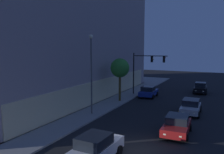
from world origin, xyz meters
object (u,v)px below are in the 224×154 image
(car_blue, at_px, (148,92))
(traffic_light_far_corner, at_px, (146,65))
(street_lamp_sidewalk, at_px, (91,65))
(car_silver, at_px, (191,107))
(modern_building, at_px, (28,28))
(car_white, at_px, (96,148))
(car_red, at_px, (177,125))
(sidewalk_tree, at_px, (120,68))
(car_black, at_px, (200,88))

(car_blue, bearing_deg, traffic_light_far_corner, 38.11)
(street_lamp_sidewalk, relative_size, car_silver, 2.06)
(modern_building, distance_m, car_white, 27.53)
(car_silver, relative_size, car_blue, 1.02)
(traffic_light_far_corner, xyz_separation_m, car_white, (-21.65, -3.57, -3.76))
(modern_building, distance_m, street_lamp_sidewalk, 17.13)
(car_red, relative_size, car_silver, 1.05)
(car_red, bearing_deg, street_lamp_sidewalk, 78.50)
(street_lamp_sidewalk, xyz_separation_m, car_white, (-9.04, -5.66, -4.54))
(car_blue, bearing_deg, sidewalk_tree, 151.00)
(street_lamp_sidewalk, height_order, car_white, street_lamp_sidewalk)
(sidewalk_tree, bearing_deg, car_black, -39.04)
(traffic_light_far_corner, height_order, car_silver, traffic_light_far_corner)
(car_white, distance_m, car_silver, 14.54)
(modern_building, bearing_deg, car_blue, -73.63)
(street_lamp_sidewalk, bearing_deg, traffic_light_far_corner, -9.39)
(traffic_light_far_corner, bearing_deg, car_red, -153.17)
(street_lamp_sidewalk, bearing_deg, car_white, -147.95)
(car_red, bearing_deg, car_silver, -1.99)
(car_red, bearing_deg, traffic_light_far_corner, 26.83)
(modern_building, height_order, street_lamp_sidewalk, modern_building)
(modern_building, bearing_deg, sidewalk_tree, -87.67)
(street_lamp_sidewalk, bearing_deg, car_silver, -62.95)
(car_red, xyz_separation_m, car_silver, (6.86, -0.24, 0.04))
(car_white, xyz_separation_m, car_silver, (13.98, -4.01, -0.06))
(modern_building, relative_size, car_red, 8.36)
(street_lamp_sidewalk, relative_size, car_black, 2.00)
(car_silver, bearing_deg, traffic_light_far_corner, 44.69)
(sidewalk_tree, distance_m, car_white, 17.31)
(street_lamp_sidewalk, xyz_separation_m, car_blue, (11.65, -2.83, -4.62))
(street_lamp_sidewalk, distance_m, car_white, 11.59)
(traffic_light_far_corner, relative_size, car_black, 1.48)
(modern_building, bearing_deg, car_black, -64.07)
(car_white, bearing_deg, street_lamp_sidewalk, 32.05)
(car_silver, bearing_deg, modern_building, 86.71)
(modern_building, height_order, sidewalk_tree, modern_building)
(modern_building, relative_size, sidewalk_tree, 6.34)
(car_blue, bearing_deg, street_lamp_sidewalk, 166.33)
(traffic_light_far_corner, bearing_deg, car_white, -170.63)
(car_red, relative_size, car_black, 1.02)
(traffic_light_far_corner, distance_m, car_blue, 4.03)
(modern_building, distance_m, traffic_light_far_corner, 19.17)
(sidewalk_tree, height_order, car_black, sidewalk_tree)
(car_silver, xyz_separation_m, car_black, (13.39, 0.23, -0.00))
(car_white, distance_m, car_blue, 20.88)
(car_black, bearing_deg, car_blue, 135.29)
(street_lamp_sidewalk, height_order, car_silver, street_lamp_sidewalk)
(car_silver, height_order, car_black, car_black)
(traffic_light_far_corner, relative_size, car_red, 1.46)
(car_white, bearing_deg, car_black, -7.88)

